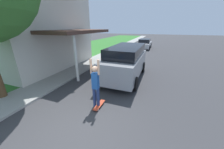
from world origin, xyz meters
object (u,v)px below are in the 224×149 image
Objects in this scene: skateboarder at (96,84)px; skateboard at (99,105)px; suv_parked at (126,61)px; car_down_street at (145,44)px.

skateboarder is 2.49× the size of skateboard.
suv_parked reaches higher than skateboard.
suv_parked is 2.38× the size of skateboarder.
car_down_street is 2.22× the size of skateboarder.
skateboard is (0.19, -16.47, -0.61)m from car_down_street.
skateboarder is at bearing -94.52° from suv_parked.
skateboard is at bearing -89.35° from car_down_street.
suv_parked is at bearing -88.38° from car_down_street.
car_down_street is 16.48m from skateboard.
suv_parked reaches higher than car_down_street.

